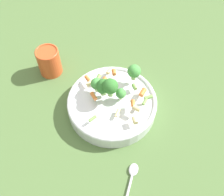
# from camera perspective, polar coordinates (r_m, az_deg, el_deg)

# --- Properties ---
(ground_plane) EXTENTS (3.00, 3.00, 0.00)m
(ground_plane) POSITION_cam_1_polar(r_m,az_deg,el_deg) (0.83, 0.00, -2.28)
(ground_plane) COLOR #4C6B38
(bowl) EXTENTS (0.28, 0.28, 0.05)m
(bowl) POSITION_cam_1_polar(r_m,az_deg,el_deg) (0.81, 0.00, -1.27)
(bowl) COLOR silver
(bowl) RESTS_ON ground_plane
(pasta_salad) EXTENTS (0.23, 0.23, 0.08)m
(pasta_salad) POSITION_cam_1_polar(r_m,az_deg,el_deg) (0.77, 0.20, 2.89)
(pasta_salad) COLOR #8CB766
(pasta_salad) RESTS_ON bowl
(cup) EXTENTS (0.08, 0.08, 0.10)m
(cup) POSITION_cam_1_polar(r_m,az_deg,el_deg) (0.92, -13.54, 7.79)
(cup) COLOR #CC4C23
(cup) RESTS_ON ground_plane
(spoon) EXTENTS (0.06, 0.15, 0.01)m
(spoon) POSITION_cam_1_polar(r_m,az_deg,el_deg) (0.73, 4.16, -17.28)
(spoon) COLOR silver
(spoon) RESTS_ON ground_plane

